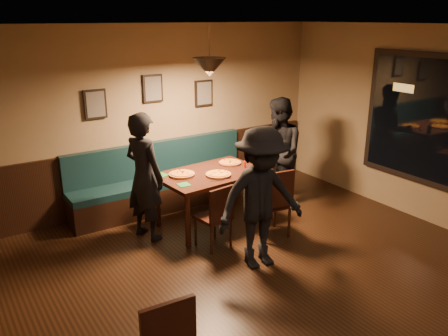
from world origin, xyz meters
The scene contains 25 objects.
floor centered at (0.00, 0.00, 0.00)m, with size 7.00×7.00×0.00m, color black.
ceiling centered at (0.00, 0.00, 2.80)m, with size 7.00×7.00×0.00m, color silver.
wall_back centered at (0.00, 3.50, 1.40)m, with size 6.00×6.00×0.00m, color #8C704F.
wainscot centered at (0.00, 3.47, 0.50)m, with size 5.88×0.06×1.00m, color black.
booth_bench centered at (0.00, 3.20, 0.50)m, with size 3.00×0.60×1.00m, color #0F232D, non-canonical shape.
window_frame centered at (2.96, 0.50, 1.50)m, with size 0.06×2.56×1.86m, color black.
window_glass centered at (2.93, 0.50, 1.50)m, with size 2.40×2.40×0.00m, color black.
picture_left centered at (-0.90, 3.47, 1.70)m, with size 0.32×0.04×0.42m, color black.
picture_center centered at (0.00, 3.47, 1.85)m, with size 0.32×0.04×0.42m, color black.
picture_right centered at (0.90, 3.47, 1.70)m, with size 0.32×0.04×0.42m, color black.
pendant_lamp centered at (0.29, 2.29, 2.25)m, with size 0.44×0.44×0.25m, color black.
dining_table centered at (0.29, 2.29, 0.39)m, with size 1.47×0.94×0.79m, color black.
chair_near_left centered at (-0.05, 1.68, 0.43)m, with size 0.38×0.38×0.86m, color black, non-canonical shape.
chair_near_right centered at (0.78, 1.52, 0.49)m, with size 0.43×0.43×0.98m, color black, non-canonical shape.
diner_left centered at (-0.66, 2.41, 0.87)m, with size 0.63×0.42×1.74m, color black.
diner_right centered at (1.59, 2.35, 0.86)m, with size 0.83×0.65×1.72m, color black.
diner_front centered at (0.17, 0.97, 0.86)m, with size 1.11×0.64×1.72m, color black.
pizza_a centered at (-0.11, 2.39, 0.81)m, with size 0.36×0.36×0.04m, color orange.
pizza_b centered at (0.31, 2.11, 0.81)m, with size 0.35×0.35×0.04m, color orange.
pizza_c centered at (0.75, 2.47, 0.80)m, with size 0.33×0.33×0.04m, color orange.
soda_glass centered at (0.89, 1.98, 0.86)m, with size 0.07×0.07×0.16m, color black.
tabasco_bottle centered at (0.83, 2.20, 0.84)m, with size 0.03×0.03×0.11m, color #981005.
napkin_a centered at (-0.35, 2.56, 0.79)m, with size 0.16×0.16×0.01m, color #1D6E27.
napkin_b centered at (-0.27, 2.05, 0.79)m, with size 0.15×0.15×0.01m, color #1D6D30.
cutlery_set centered at (0.24, 1.94, 0.79)m, with size 0.02×0.19×0.00m, color white.
Camera 1 is at (-2.92, -2.93, 2.89)m, focal length 36.64 mm.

